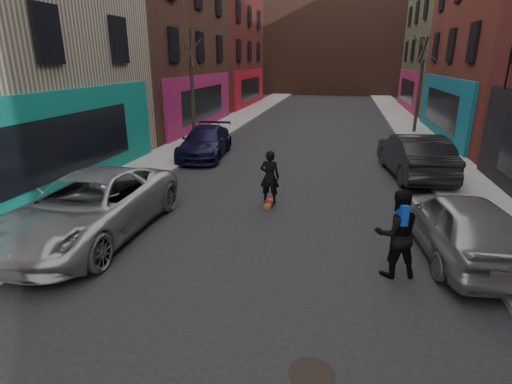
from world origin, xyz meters
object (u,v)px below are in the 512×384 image
at_px(tree_right_far, 421,75).
at_px(skateboarder, 270,177).
at_px(tree_left_far, 192,81).
at_px(parked_right_far, 461,225).
at_px(pedestrian, 396,233).
at_px(parked_left_end, 205,142).
at_px(parked_right_end, 414,155).
at_px(parked_left_far, 90,206).
at_px(manhole, 312,374).
at_px(skateboard, 269,204).

distance_m(tree_right_far, skateboarder, 16.40).
bearing_deg(tree_left_far, skateboarder, -56.55).
xyz_separation_m(parked_right_far, pedestrian, (-1.60, -1.27, 0.19)).
xyz_separation_m(parked_left_end, pedestrian, (7.60, -9.71, 0.27)).
xyz_separation_m(parked_left_end, parked_right_far, (9.20, -8.44, 0.08)).
bearing_deg(pedestrian, parked_right_end, -116.41).
distance_m(parked_left_far, parked_left_end, 9.25).
bearing_deg(parked_right_far, parked_right_end, -96.44).
bearing_deg(manhole, parked_right_end, 75.06).
bearing_deg(parked_left_end, parked_right_end, -15.06).
bearing_deg(parked_left_end, parked_left_far, -95.53).
height_order(tree_right_far, parked_right_far, tree_right_far).
relative_size(parked_left_end, pedestrian, 2.50).
distance_m(parked_left_end, parked_right_far, 12.49).
xyz_separation_m(tree_right_far, parked_right_far, (-1.60, -17.24, -2.75)).
distance_m(tree_left_far, parked_right_end, 11.89).
bearing_deg(tree_right_far, parked_right_far, -95.30).
bearing_deg(skateboarder, parked_right_end, -137.26).
distance_m(parked_right_far, skateboarder, 5.56).
height_order(tree_left_far, parked_right_far, tree_left_far).
height_order(parked_right_end, skateboard, parked_right_end).
relative_size(parked_left_far, skateboarder, 3.49).
relative_size(parked_right_end, skateboard, 6.50).
bearing_deg(skateboard, skateboarder, 0.00).
height_order(tree_left_far, parked_right_end, tree_left_far).
xyz_separation_m(skateboard, skateboarder, (0.00, 0.00, 0.90)).
distance_m(parked_right_far, skateboard, 5.61).
bearing_deg(pedestrian, tree_right_far, -115.20).
xyz_separation_m(parked_left_far, pedestrian, (7.54, -0.46, 0.15)).
distance_m(tree_right_far, parked_left_end, 14.22).
relative_size(skateboarder, pedestrian, 0.88).
xyz_separation_m(parked_right_end, pedestrian, (-1.60, -8.22, 0.12)).
xyz_separation_m(tree_left_far, pedestrian, (9.20, -12.51, -2.41)).
height_order(parked_right_far, manhole, parked_right_far).
xyz_separation_m(parked_right_end, skateboard, (-4.99, -4.51, -0.81)).
xyz_separation_m(tree_right_far, pedestrian, (-3.20, -18.51, -2.56)).
bearing_deg(parked_left_end, skateboarder, -60.80).
relative_size(parked_right_end, skateboarder, 3.07).
height_order(parked_right_end, skateboarder, skateboarder).
bearing_deg(manhole, tree_right_far, 77.90).
bearing_deg(parked_left_end, pedestrian, -57.84).
xyz_separation_m(tree_left_far, manhole, (7.73, -15.81, -3.37)).
bearing_deg(parked_left_far, manhole, -32.41).
bearing_deg(skateboarder, parked_left_far, 38.79).
distance_m(parked_right_end, pedestrian, 8.38).
height_order(tree_left_far, skateboard, tree_left_far).
height_order(skateboard, skateboarder, skateboarder).
relative_size(parked_left_far, parked_left_end, 1.22).
distance_m(tree_right_far, manhole, 22.58).
bearing_deg(parked_left_far, skateboard, 37.43).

